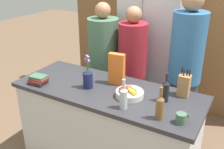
{
  "coord_description": "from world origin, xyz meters",
  "views": [
    {
      "loc": [
        1.15,
        -1.91,
        2.06
      ],
      "look_at": [
        0.0,
        0.09,
        1.04
      ],
      "focal_mm": 42.0,
      "sensor_mm": 36.0,
      "label": 1
    }
  ],
  "objects_px": {
    "fruit_bowl": "(129,93)",
    "cereal_box": "(117,69)",
    "refrigerator": "(153,44)",
    "book_stack": "(38,80)",
    "coffee_mug": "(181,118)",
    "person_in_red_tee": "(185,67)",
    "flower_vase": "(88,78)",
    "bottle_wine": "(124,97)",
    "knife_block": "(184,85)",
    "bottle_vinegar": "(166,90)",
    "person_in_blue": "(132,66)",
    "person_at_sink": "(103,60)",
    "bottle_oil": "(160,107)"
  },
  "relations": [
    {
      "from": "coffee_mug",
      "to": "person_at_sink",
      "type": "relative_size",
      "value": 0.06
    },
    {
      "from": "bottle_vinegar",
      "to": "fruit_bowl",
      "type": "bearing_deg",
      "value": -165.17
    },
    {
      "from": "bottle_vinegar",
      "to": "person_in_red_tee",
      "type": "distance_m",
      "value": 0.61
    },
    {
      "from": "knife_block",
      "to": "bottle_oil",
      "type": "height_order",
      "value": "bottle_oil"
    },
    {
      "from": "book_stack",
      "to": "bottle_vinegar",
      "type": "height_order",
      "value": "bottle_vinegar"
    },
    {
      "from": "flower_vase",
      "to": "cereal_box",
      "type": "bearing_deg",
      "value": 47.73
    },
    {
      "from": "refrigerator",
      "to": "flower_vase",
      "type": "height_order",
      "value": "refrigerator"
    },
    {
      "from": "bottle_oil",
      "to": "book_stack",
      "type": "bearing_deg",
      "value": -179.72
    },
    {
      "from": "cereal_box",
      "to": "person_in_red_tee",
      "type": "xyz_separation_m",
      "value": [
        0.53,
        0.52,
        -0.06
      ]
    },
    {
      "from": "bottle_oil",
      "to": "bottle_wine",
      "type": "relative_size",
      "value": 1.04
    },
    {
      "from": "refrigerator",
      "to": "book_stack",
      "type": "xyz_separation_m",
      "value": [
        -0.6,
        -1.53,
        -0.05
      ]
    },
    {
      "from": "flower_vase",
      "to": "bottle_oil",
      "type": "distance_m",
      "value": 0.8
    },
    {
      "from": "knife_block",
      "to": "coffee_mug",
      "type": "distance_m",
      "value": 0.46
    },
    {
      "from": "fruit_bowl",
      "to": "cereal_box",
      "type": "height_order",
      "value": "cereal_box"
    },
    {
      "from": "flower_vase",
      "to": "bottle_wine",
      "type": "height_order",
      "value": "flower_vase"
    },
    {
      "from": "knife_block",
      "to": "person_in_blue",
      "type": "height_order",
      "value": "person_in_blue"
    },
    {
      "from": "fruit_bowl",
      "to": "knife_block",
      "type": "height_order",
      "value": "knife_block"
    },
    {
      "from": "refrigerator",
      "to": "coffee_mug",
      "type": "relative_size",
      "value": 20.32
    },
    {
      "from": "person_at_sink",
      "to": "person_in_blue",
      "type": "height_order",
      "value": "person_at_sink"
    },
    {
      "from": "cereal_box",
      "to": "book_stack",
      "type": "xyz_separation_m",
      "value": [
        -0.67,
        -0.39,
        -0.12
      ]
    },
    {
      "from": "person_in_blue",
      "to": "flower_vase",
      "type": "bearing_deg",
      "value": -86.88
    },
    {
      "from": "book_stack",
      "to": "person_at_sink",
      "type": "relative_size",
      "value": 0.11
    },
    {
      "from": "cereal_box",
      "to": "person_in_blue",
      "type": "bearing_deg",
      "value": 99.98
    },
    {
      "from": "bottle_vinegar",
      "to": "bottle_wine",
      "type": "distance_m",
      "value": 0.39
    },
    {
      "from": "person_at_sink",
      "to": "person_in_red_tee",
      "type": "bearing_deg",
      "value": -1.86
    },
    {
      "from": "bottle_vinegar",
      "to": "person_in_blue",
      "type": "distance_m",
      "value": 0.92
    },
    {
      "from": "fruit_bowl",
      "to": "flower_vase",
      "type": "distance_m",
      "value": 0.43
    },
    {
      "from": "coffee_mug",
      "to": "person_at_sink",
      "type": "xyz_separation_m",
      "value": [
        -1.24,
        0.9,
        -0.07
      ]
    },
    {
      "from": "fruit_bowl",
      "to": "bottle_wine",
      "type": "height_order",
      "value": "bottle_wine"
    },
    {
      "from": "knife_block",
      "to": "cereal_box",
      "type": "xyz_separation_m",
      "value": [
        -0.64,
        -0.08,
        0.05
      ]
    },
    {
      "from": "bottle_oil",
      "to": "bottle_vinegar",
      "type": "xyz_separation_m",
      "value": [
        -0.05,
        0.29,
        -0.0
      ]
    },
    {
      "from": "person_at_sink",
      "to": "refrigerator",
      "type": "bearing_deg",
      "value": 54.43
    },
    {
      "from": "flower_vase",
      "to": "person_in_red_tee",
      "type": "relative_size",
      "value": 0.19
    },
    {
      "from": "refrigerator",
      "to": "fruit_bowl",
      "type": "xyz_separation_m",
      "value": [
        0.3,
        -1.31,
        -0.05
      ]
    },
    {
      "from": "bottle_oil",
      "to": "person_at_sink",
      "type": "bearing_deg",
      "value": 139.23
    },
    {
      "from": "person_in_blue",
      "to": "fruit_bowl",
      "type": "bearing_deg",
      "value": -55.87
    },
    {
      "from": "flower_vase",
      "to": "book_stack",
      "type": "bearing_deg",
      "value": -159.87
    },
    {
      "from": "coffee_mug",
      "to": "bottle_vinegar",
      "type": "bearing_deg",
      "value": 130.02
    },
    {
      "from": "flower_vase",
      "to": "bottle_vinegar",
      "type": "xyz_separation_m",
      "value": [
        0.73,
        0.12,
        0.0
      ]
    },
    {
      "from": "person_at_sink",
      "to": "person_in_red_tee",
      "type": "distance_m",
      "value": 1.03
    },
    {
      "from": "book_stack",
      "to": "person_at_sink",
      "type": "distance_m",
      "value": 0.96
    },
    {
      "from": "cereal_box",
      "to": "person_at_sink",
      "type": "distance_m",
      "value": 0.76
    },
    {
      "from": "knife_block",
      "to": "cereal_box",
      "type": "bearing_deg",
      "value": -172.58
    },
    {
      "from": "person_in_red_tee",
      "to": "flower_vase",
      "type": "bearing_deg",
      "value": -109.99
    },
    {
      "from": "bottle_vinegar",
      "to": "bottle_wine",
      "type": "bearing_deg",
      "value": -132.34
    },
    {
      "from": "fruit_bowl",
      "to": "bottle_vinegar",
      "type": "relative_size",
      "value": 0.96
    },
    {
      "from": "coffee_mug",
      "to": "bottle_wine",
      "type": "height_order",
      "value": "bottle_wine"
    },
    {
      "from": "fruit_bowl",
      "to": "person_in_red_tee",
      "type": "relative_size",
      "value": 0.14
    },
    {
      "from": "refrigerator",
      "to": "person_at_sink",
      "type": "bearing_deg",
      "value": -125.54
    },
    {
      "from": "bottle_wine",
      "to": "person_in_red_tee",
      "type": "relative_size",
      "value": 0.15
    }
  ]
}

